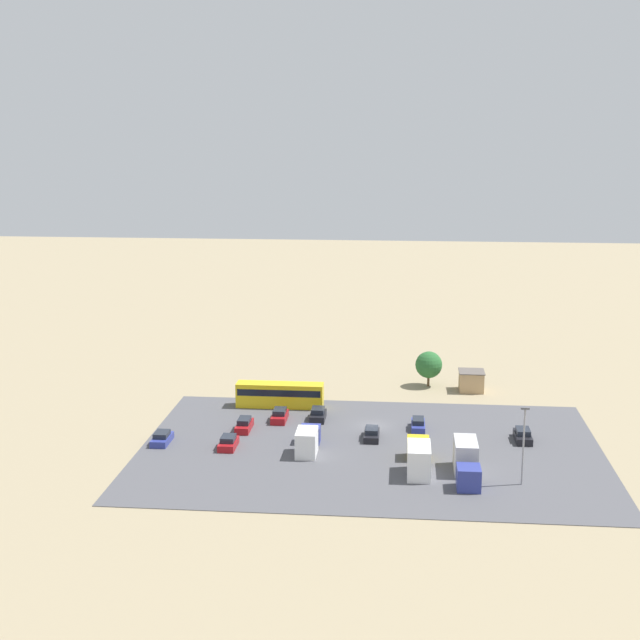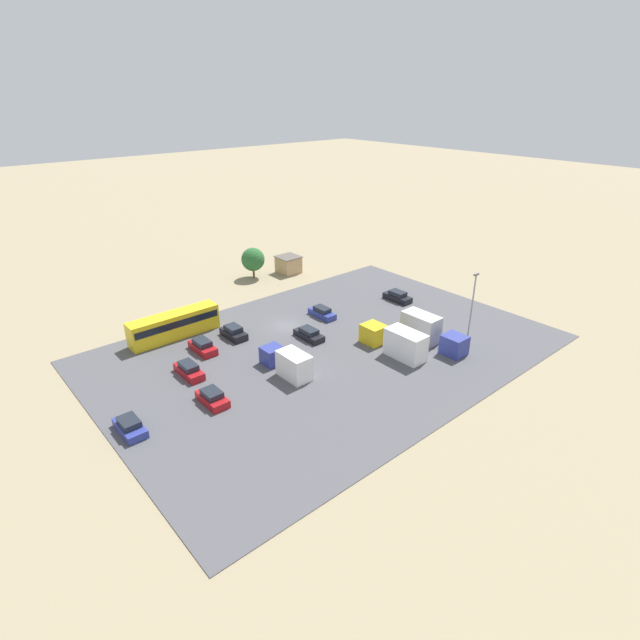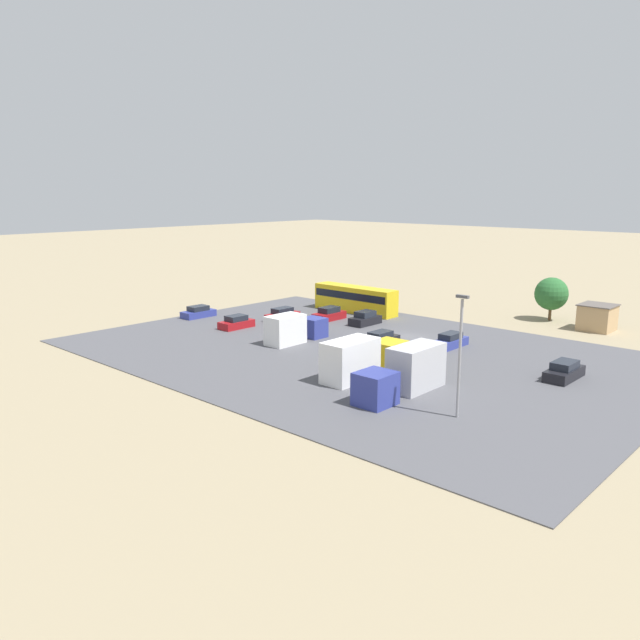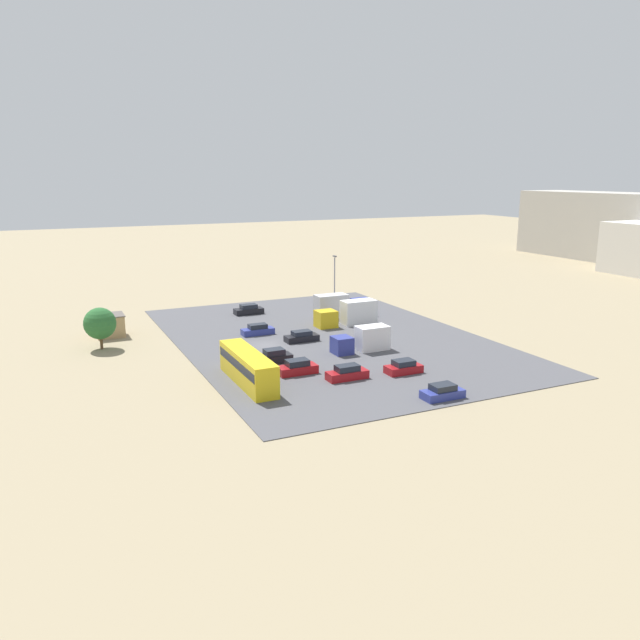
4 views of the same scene
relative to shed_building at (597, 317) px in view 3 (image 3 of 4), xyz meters
name	(u,v)px [view 3 (image 3 of 4)]	position (x,y,z in m)	size (l,w,h in m)	color
ground_plane	(408,337)	(13.80, 17.51, -1.51)	(400.00, 400.00, 0.00)	gray
parking_lot_surface	(357,352)	(13.80, 26.22, -1.47)	(55.32, 38.48, 0.08)	#4C4C51
shed_building	(597,317)	(0.00, 0.00, 0.00)	(3.73, 3.82, 3.00)	tan
bus	(355,298)	(26.95, 10.60, 0.38)	(12.00, 2.56, 3.37)	gold
parked_car_0	(236,323)	(30.91, 27.33, -0.81)	(1.95, 4.07, 1.49)	maroon
parked_car_1	(365,319)	(21.16, 15.76, -0.75)	(1.96, 4.07, 1.62)	black
parked_car_2	(329,314)	(26.16, 16.57, -0.76)	(1.90, 4.38, 1.60)	maroon
parked_car_3	(564,371)	(-4.80, 21.46, -0.79)	(1.93, 4.52, 1.54)	black
parked_car_4	(380,339)	(13.81, 22.46, -0.84)	(1.85, 4.44, 1.41)	black
parked_car_5	(282,315)	(30.15, 20.69, -0.78)	(1.76, 4.52, 1.56)	maroon
parked_car_6	(198,312)	(39.33, 26.47, -0.83)	(1.96, 4.22, 1.43)	navy
parked_car_7	(450,341)	(8.01, 18.41, -0.82)	(1.72, 4.43, 1.47)	navy
parked_truck_0	(362,359)	(8.17, 32.54, 0.16)	(2.55, 9.25, 3.47)	gold
parked_truck_1	(405,373)	(2.94, 33.63, 0.20)	(2.53, 9.14, 3.56)	navy
parked_truck_2	(293,329)	(21.24, 27.67, -0.05)	(2.39, 7.35, 3.02)	navy
tree_near_shed	(551,294)	(6.22, -1.82, 1.80)	(4.00, 4.00, 5.32)	brown
light_pole_lot_centre	(460,351)	(-2.89, 35.59, 3.34)	(0.90, 0.28, 8.67)	gray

